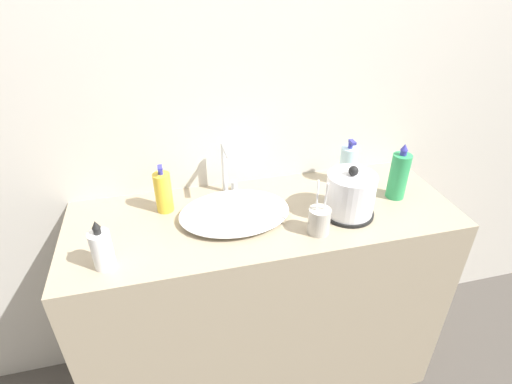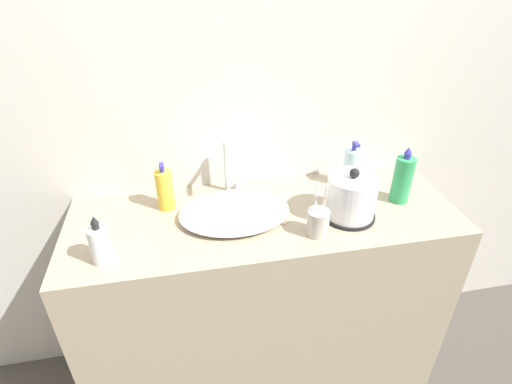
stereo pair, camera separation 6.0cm
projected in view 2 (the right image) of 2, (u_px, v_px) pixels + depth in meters
The scene contains 10 objects.
wall_back at pixel (250, 87), 1.49m from camera, with size 6.00×0.04×2.60m.
vanity_counter at pixel (264, 301), 1.70m from camera, with size 1.43×0.51×0.91m.
sink_basin at pixel (234, 211), 1.44m from camera, with size 0.40×0.30×0.04m.
faucet at pixel (228, 166), 1.53m from camera, with size 0.06×0.14×0.21m.
electric_kettle at pixel (351, 199), 1.42m from camera, with size 0.19×0.19×0.20m.
toothbrush_cup at pixel (318, 222), 1.34m from camera, with size 0.08×0.08×0.20m.
lotion_bottle at pixel (165, 190), 1.46m from camera, with size 0.06×0.06×0.19m.
shampoo_bottle at pixel (100, 244), 1.21m from camera, with size 0.06×0.06×0.17m.
mouthwash_bottle at pixel (352, 167), 1.61m from camera, with size 0.07×0.07×0.19m.
hand_cream_bottle at pixel (402, 179), 1.50m from camera, with size 0.07×0.07×0.22m.
Camera 2 is at (-0.27, -0.92, 1.75)m, focal length 28.00 mm.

